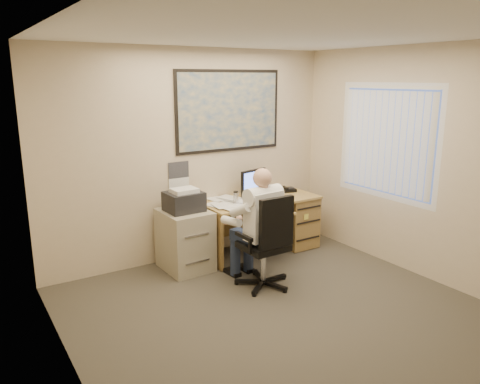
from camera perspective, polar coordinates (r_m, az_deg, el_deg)
room_shell at (r=4.21m, az=7.99°, el=0.23°), size 4.00×4.50×2.70m
desk at (r=6.56m, az=4.60°, el=-2.98°), size 1.60×0.97×1.11m
world_map at (r=6.25m, az=-1.33°, el=9.86°), size 1.56×0.03×1.06m
wall_calendar at (r=6.02m, az=-7.46°, el=1.71°), size 0.28×0.01×0.42m
window_blinds at (r=6.11m, az=17.44°, el=5.85°), size 0.06×1.40×1.30m
filing_cabinet at (r=5.83m, az=-6.73°, el=-5.17°), size 0.56×0.66×1.03m
office_chair at (r=5.34m, az=3.16°, el=-8.34°), size 0.66×0.66×1.09m
person at (r=5.28m, az=2.70°, el=-4.39°), size 0.64×0.86×1.36m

